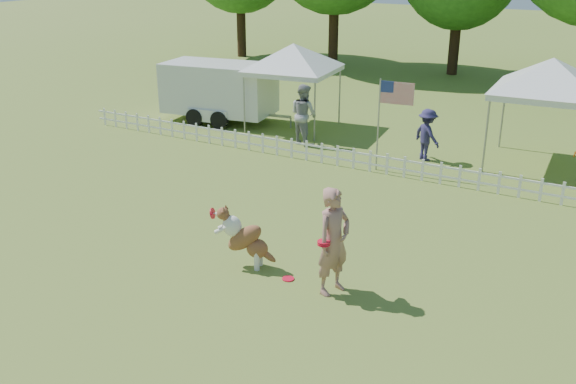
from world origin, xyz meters
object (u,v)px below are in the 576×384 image
Objects in this scene: canopy_tent_left at (293,87)px; handler at (334,241)px; dog at (246,238)px; flag_pole at (378,125)px; cargo_trailer at (219,92)px; spectator_b at (427,135)px; canopy_tent_right at (546,114)px; spectator_a at (304,114)px; frisbee_on_turf at (288,279)px.

handler is at bearing -64.08° from canopy_tent_left.
dog is 0.47× the size of flag_pole.
cargo_trailer is (-6.99, 8.93, 0.45)m from dog.
cargo_trailer is at bearing 62.30° from handler.
spectator_b is at bearing 24.64° from handler.
handler is at bearing -16.27° from dog.
spectator_a is at bearing -170.89° from canopy_tent_right.
dog is at bearing -96.51° from flag_pole.
spectator_b is (7.86, -0.70, -0.29)m from cargo_trailer.
canopy_tent_right reaches higher than dog.
canopy_tent_right is at bearing 73.08° from frisbee_on_turf.
flag_pole is (-0.03, 6.67, 0.68)m from dog.
canopy_tent_left is 1.09× the size of flag_pole.
frisbee_on_turf is at bearing 138.22° from spectator_a.
handler is 8.34m from spectator_b.
canopy_tent_right reaches higher than spectator_a.
canopy_tent_right is at bearing 28.02° from flag_pole.
spectator_b is at bearing -162.09° from canopy_tent_right.
spectator_a is (-4.92, 7.94, -0.04)m from handler.
canopy_tent_right is 0.62× the size of cargo_trailer.
flag_pole is (-1.93, 6.71, 0.29)m from handler.
canopy_tent_left reaches higher than spectator_b.
canopy_tent_left is 1.85× the size of spectator_b.
canopy_tent_right is (1.96, 9.41, 0.50)m from handler.
frisbee_on_turf is at bearing -18.68° from dog.
canopy_tent_right reaches higher than frisbee_on_turf.
flag_pole reaches higher than frisbee_on_turf.
frisbee_on_turf is at bearing 124.15° from spectator_b.
canopy_tent_right is 3.27m from spectator_b.
canopy_tent_left is at bearing 2.43° from cargo_trailer.
frisbee_on_turf is at bearing -68.19° from canopy_tent_left.
spectator_b is (-2.98, -1.14, -0.74)m from canopy_tent_right.
handler is 11.32m from canopy_tent_left.
flag_pole is 1.35× the size of spectator_a.
canopy_tent_right is at bearing -146.42° from spectator_a.
spectator_b is at bearing -20.34° from canopy_tent_left.
dog is 10.39m from canopy_tent_left.
dog is at bearing -115.30° from canopy_tent_right.
spectator_b reaches higher than frisbee_on_turf.
cargo_trailer is 1.86× the size of flag_pole.
handler is 9.62m from canopy_tent_right.
spectator_a reaches higher than spectator_b.
canopy_tent_left reaches higher than cargo_trailer.
handler is 1.66× the size of dog.
handler is 1.05× the size of spectator_a.
spectator_a reaches higher than frisbee_on_turf.
flag_pole is at bearing 75.29° from dog.
dog is at bearing 117.34° from spectator_b.
spectator_b is at bearing -153.61° from spectator_a.
canopy_tent_left reaches higher than flag_pole.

